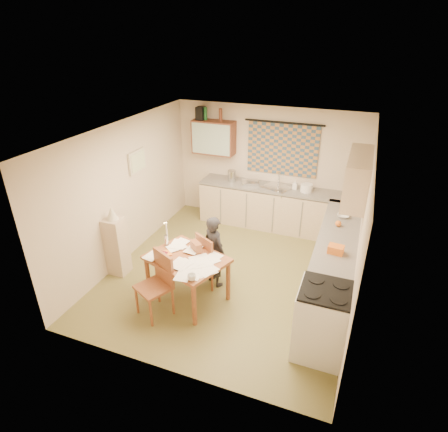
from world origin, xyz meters
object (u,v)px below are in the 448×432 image
at_px(counter_right, 335,262).
at_px(shelf_stand, 117,246).
at_px(counter_back, 277,208).
at_px(stove, 322,321).
at_px(chair_far, 213,268).
at_px(person, 214,251).
at_px(dining_table, 188,278).

xyz_separation_m(counter_right, shelf_stand, (-3.54, -0.95, 0.07)).
bearing_deg(counter_back, stove, -66.72).
height_order(chair_far, shelf_stand, shelf_stand).
relative_size(counter_right, person, 2.37).
bearing_deg(chair_far, counter_back, -72.74).
height_order(chair_far, person, person).
distance_m(dining_table, chair_far, 0.56).
distance_m(counter_back, shelf_stand, 3.39).
bearing_deg(dining_table, counter_right, 48.42).
relative_size(chair_far, person, 0.75).
xyz_separation_m(counter_back, dining_table, (-0.73, -2.81, -0.07)).
distance_m(chair_far, person, 0.33).
height_order(stove, dining_table, stove).
bearing_deg(person, shelf_stand, 41.17).
relative_size(counter_back, person, 2.65).
relative_size(stove, chair_far, 1.09).
height_order(counter_right, stove, stove).
distance_m(dining_table, shelf_stand, 1.46).
bearing_deg(chair_far, dining_table, 96.69).
relative_size(counter_back, counter_right, 1.12).
distance_m(counter_back, person, 2.36).
xyz_separation_m(counter_right, chair_far, (-1.89, -0.64, -0.16)).
distance_m(counter_back, counter_right, 2.15).
distance_m(counter_back, chair_far, 2.36).
relative_size(dining_table, person, 1.10).
xyz_separation_m(counter_back, chair_far, (-0.51, -2.30, -0.16)).
distance_m(chair_far, shelf_stand, 1.70).
bearing_deg(dining_table, shelf_stand, -168.14).
relative_size(dining_table, chair_far, 1.46).
bearing_deg(counter_right, counter_back, 129.73).
bearing_deg(shelf_stand, chair_far, 10.69).
height_order(dining_table, person, person).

